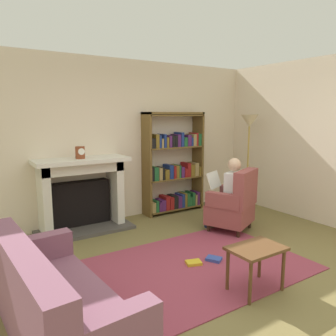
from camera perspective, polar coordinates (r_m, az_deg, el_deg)
The scene contains 13 objects.
ground at distance 3.94m, azimuth 8.68°, elevation -17.87°, with size 14.00×14.00×0.00m, color olive.
back_wall at distance 5.68m, azimuth -8.28°, elevation 4.76°, with size 5.60×0.10×2.70m, color beige.
side_wall_right at distance 6.33m, azimuth 19.61°, elevation 4.78°, with size 0.10×5.20×2.70m, color beige.
area_rug at distance 4.14m, azimuth 5.83°, elevation -16.29°, with size 2.40×1.80×0.01m, color #92384C.
fireplace at distance 5.28m, azimuth -14.82°, elevation -4.07°, with size 1.44×0.64×1.14m.
mantel_clock at distance 5.07m, azimuth -15.02°, elevation 2.60°, with size 0.14×0.14×0.18m.
bookshelf at distance 6.02m, azimuth 1.03°, elevation 0.36°, with size 1.16×0.32×1.83m.
armchair_reading at distance 5.18m, azimuth 11.41°, elevation -6.18°, with size 0.84×0.83×0.97m.
seated_reader at distance 5.17m, azimuth 10.27°, elevation -3.91°, with size 0.51×0.60×1.14m.
sofa_floral at distance 2.88m, azimuth -18.95°, elevation -21.99°, with size 0.84×1.75×0.85m.
side_table at distance 3.55m, azimuth 15.05°, elevation -14.24°, with size 0.56×0.39×0.47m.
scattered_books at distance 4.18m, azimuth 6.29°, elevation -15.71°, with size 0.48×0.26×0.04m.
floor_lamp at distance 6.19m, azimuth 13.91°, elevation 6.49°, with size 0.32×0.32×1.78m.
Camera 1 is at (-2.35, -2.60, 1.79)m, focal length 35.09 mm.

